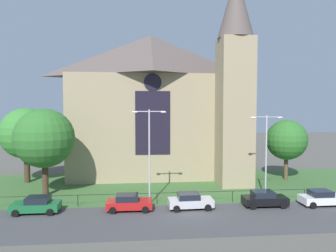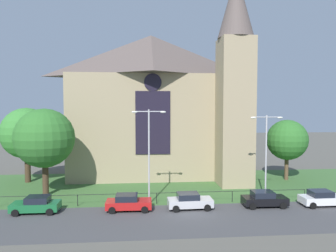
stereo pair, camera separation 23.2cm
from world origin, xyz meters
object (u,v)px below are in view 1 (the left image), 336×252
(tree_left_far, at_px, (26,134))
(parked_car_white, at_px, (322,198))
(parked_car_green, at_px, (36,205))
(parked_car_red, at_px, (129,203))
(parked_car_silver, at_px, (190,201))
(streetlamp_near, at_px, (149,146))
(church_building, at_px, (156,103))
(streetlamp_far, at_px, (266,147))
(tree_right_far, at_px, (287,140))
(parked_car_black, at_px, (264,199))
(tree_left_near, at_px, (44,138))

(tree_left_far, bearing_deg, parked_car_white, -21.51)
(parked_car_green, distance_m, parked_car_red, 8.35)
(parked_car_silver, bearing_deg, streetlamp_near, 154.97)
(parked_car_silver, bearing_deg, tree_left_far, 145.51)
(church_building, distance_m, tree_left_far, 17.69)
(streetlamp_far, bearing_deg, tree_right_far, 53.88)
(church_building, relative_size, streetlamp_far, 2.94)
(tree_left_far, height_order, streetlamp_near, tree_left_far)
(parked_car_red, distance_m, parked_car_black, 13.06)
(tree_right_far, xyz_separation_m, streetlamp_near, (-18.58, -9.16, 0.55))
(tree_left_near, relative_size, parked_car_white, 2.26)
(church_building, height_order, streetlamp_near, church_building)
(tree_left_far, bearing_deg, parked_car_green, -67.84)
(parked_car_black, distance_m, parked_car_white, 5.75)
(streetlamp_far, xyz_separation_m, parked_car_silver, (-8.11, -1.65, -4.82))
(parked_car_red, xyz_separation_m, parked_car_silver, (5.76, -0.03, 0.00))
(streetlamp_near, height_order, parked_car_silver, streetlamp_near)
(parked_car_red, bearing_deg, streetlamp_far, 8.12)
(tree_left_near, height_order, parked_car_white, tree_left_near)
(church_building, distance_m, parked_car_black, 20.91)
(streetlamp_near, distance_m, parked_car_silver, 6.59)
(streetlamp_near, height_order, streetlamp_far, streetlamp_near)
(tree_left_far, xyz_separation_m, parked_car_black, (26.44, -12.43, -5.56))
(parked_car_white, bearing_deg, parked_car_silver, 178.99)
(church_building, height_order, parked_car_red, church_building)
(tree_left_near, distance_m, parked_car_silver, 17.03)
(tree_right_far, xyz_separation_m, parked_car_white, (-1.75, -11.04, -4.58))
(tree_right_far, height_order, parked_car_red, tree_right_far)
(tree_right_far, height_order, parked_car_black, tree_right_far)
(parked_car_black, bearing_deg, church_building, 122.12)
(parked_car_white, bearing_deg, church_building, 133.31)
(streetlamp_near, xyz_separation_m, parked_car_red, (-1.97, -1.62, -5.13))
(church_building, xyz_separation_m, parked_car_white, (15.31, -16.22, -9.53))
(tree_right_far, bearing_deg, parked_car_green, -159.68)
(tree_right_far, bearing_deg, streetlamp_near, -153.75)
(tree_left_far, relative_size, streetlamp_near, 1.02)
(church_building, xyz_separation_m, tree_left_far, (-16.87, -3.54, -3.97))
(streetlamp_far, relative_size, parked_car_white, 2.10)
(tree_left_far, distance_m, streetlamp_far, 29.32)
(streetlamp_near, distance_m, parked_car_black, 12.33)
(tree_left_near, xyz_separation_m, parked_car_silver, (14.98, -5.92, -5.53))
(parked_car_silver, xyz_separation_m, parked_car_white, (13.04, -0.22, 0.00))
(tree_left_near, bearing_deg, church_building, 38.41)
(streetlamp_near, relative_size, parked_car_green, 2.24)
(tree_left_far, bearing_deg, tree_right_far, -2.77)
(tree_left_far, xyz_separation_m, parked_car_silver, (19.14, -12.46, -5.56))
(streetlamp_far, bearing_deg, parked_car_silver, -168.47)
(tree_right_far, relative_size, parked_car_silver, 1.89)
(streetlamp_near, relative_size, parked_car_silver, 2.22)
(church_building, xyz_separation_m, tree_left_near, (-12.71, -10.08, -4.00))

